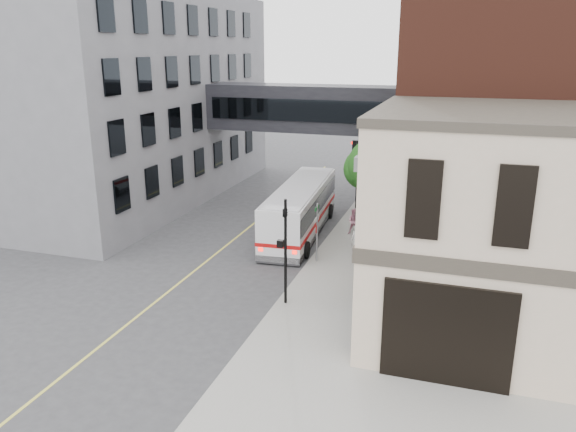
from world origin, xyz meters
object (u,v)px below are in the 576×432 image
Objects in this scene: bus at (300,208)px; pedestrian_b at (354,222)px; pedestrian_a at (356,240)px; newspaper_box at (359,220)px; sandwich_board at (361,302)px; pedestrian_c at (365,217)px.

pedestrian_b is at bearing 7.65° from bus.
pedestrian_a is (3.82, -2.82, -0.64)m from bus.
pedestrian_a is 1.96× the size of newspaper_box.
bus is at bearing -179.34° from pedestrian_b.
pedestrian_b is 1.53m from newspaper_box.
newspaper_box is (-0.03, 1.49, -0.35)m from pedestrian_b.
sandwich_board is (2.28, -11.28, 0.13)m from newspaper_box.
pedestrian_a is at bearing -53.44° from pedestrian_c.
pedestrian_a is 1.00× the size of pedestrian_c.
pedestrian_b reaches higher than newspaper_box.
bus reaches higher than pedestrian_b.
pedestrian_a is at bearing -84.09° from pedestrian_b.
pedestrian_a reaches higher than pedestrian_b.
bus is 7.09× the size of pedestrian_b.
pedestrian_c reaches higher than pedestrian_b.
sandwich_board reaches higher than newspaper_box.
sandwich_board is at bearing -60.38° from bus.
pedestrian_a is 3.32m from pedestrian_b.
bus is 6.72× the size of pedestrian_a.
pedestrian_c reaches higher than sandwich_board.
pedestrian_c is 1.97× the size of newspaper_box.
pedestrian_a is 1.06× the size of pedestrian_b.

